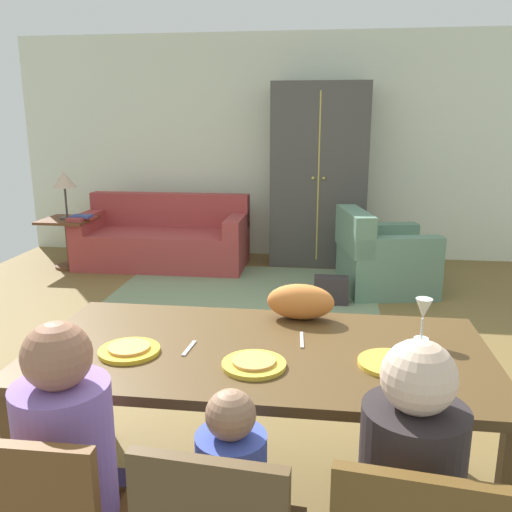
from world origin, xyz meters
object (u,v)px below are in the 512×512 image
object	(u,v)px
dining_table	(260,363)
plate_near_woman	(390,363)
handbag	(331,290)
plate_near_man	(129,351)
table_lamp	(64,181)
person_man	(76,490)
side_table	(69,236)
couch	(164,240)
wine_glass	(423,311)
cat	(300,302)
book_upper	(82,216)
plate_near_child	(254,364)
armoire	(319,176)
book_lower	(85,218)
armchair	(381,259)

from	to	relation	value
dining_table	plate_near_woman	distance (m)	0.54
dining_table	handbag	size ratio (longest dim) A/B	5.95
handbag	plate_near_woman	bearing A→B (deg)	-86.13
dining_table	plate_near_man	world-z (taller)	plate_near_man
plate_near_woman	table_lamp	size ratio (longest dim) A/B	0.46
person_man	side_table	size ratio (longest dim) A/B	1.91
plate_near_man	couch	size ratio (longest dim) A/B	0.13
wine_glass	couch	size ratio (longest dim) A/B	0.10
couch	handbag	distance (m)	2.29
wine_glass	cat	bearing A→B (deg)	160.83
plate_near_man	wine_glass	xyz separation A→B (m)	(1.21, 0.30, 0.12)
book_upper	plate_near_child	bearing A→B (deg)	-56.97
person_man	armoire	size ratio (longest dim) A/B	0.53
armoire	side_table	size ratio (longest dim) A/B	3.62
dining_table	handbag	bearing A→B (deg)	83.39
book_lower	couch	bearing A→B (deg)	16.89
plate_near_man	table_lamp	xyz separation A→B (m)	(-2.18, 3.84, 0.24)
plate_near_child	side_table	world-z (taller)	plate_near_child
plate_near_woman	table_lamp	xyz separation A→B (m)	(-3.22, 3.82, 0.24)
book_upper	handbag	world-z (taller)	book_upper
plate_near_child	wine_glass	world-z (taller)	wine_glass
side_table	cat	bearing A→B (deg)	-49.61
wine_glass	book_upper	xyz separation A→B (m)	(-3.18, 3.48, -0.27)
dining_table	person_man	bearing A→B (deg)	-128.82
cat	wine_glass	bearing A→B (deg)	-18.09
person_man	couch	world-z (taller)	person_man
side_table	book_upper	bearing A→B (deg)	-15.29
plate_near_man	person_man	distance (m)	0.59
couch	handbag	size ratio (longest dim) A/B	6.09
plate_near_man	armoire	world-z (taller)	armoire
couch	book_lower	distance (m)	0.93
couch	book_upper	xyz separation A→B (m)	(-0.86, -0.31, 0.32)
table_lamp	plate_near_child	bearing A→B (deg)	-55.27
wine_glass	side_table	size ratio (longest dim) A/B	0.32
wine_glass	book_upper	distance (m)	4.72
cat	book_upper	size ratio (longest dim) A/B	1.45
side_table	armoire	bearing A→B (deg)	12.01
plate_near_man	book_upper	distance (m)	4.27
plate_near_woman	cat	bearing A→B (deg)	128.70
plate_near_man	armchair	bearing A→B (deg)	68.54
plate_near_woman	armchair	size ratio (longest dim) A/B	0.25
plate_near_child	person_man	world-z (taller)	person_man
plate_near_woman	person_man	size ratio (longest dim) A/B	0.23
plate_near_child	handbag	distance (m)	3.08
wine_glass	armoire	bearing A→B (deg)	97.25
couch	armoire	distance (m)	1.98
plate_near_man	table_lamp	distance (m)	4.42
wine_glass	table_lamp	distance (m)	4.90
handbag	wine_glass	bearing A→B (deg)	-82.25
dining_table	book_lower	world-z (taller)	dining_table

